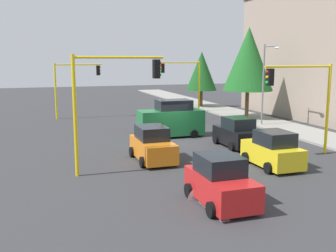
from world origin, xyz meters
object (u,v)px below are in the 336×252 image
object	(u,v)px
traffic_signal_far_left	(183,76)
car_orange	(153,145)
car_yellow	(273,151)
car_red	(221,182)
car_black	(237,133)
tree_roadside_mid	(248,59)
tree_roadside_far	(202,71)
delivery_van_green	(171,120)
traffic_signal_near_right	(110,90)
car_silver	(173,111)
street_lamp_curbside	(266,76)
traffic_signal_far_right	(75,79)
traffic_signal_near_left	(303,91)

from	to	relation	value
traffic_signal_far_left	car_orange	world-z (taller)	traffic_signal_far_left
car_yellow	car_red	world-z (taller)	same
car_red	car_black	xyz separation A→B (m)	(-9.16, 5.66, 0.00)
tree_roadside_mid	car_yellow	size ratio (longest dim) A/B	2.37
car_orange	car_black	bearing A→B (deg)	105.30
tree_roadside_far	car_orange	xyz separation A→B (m)	(22.29, -12.59, -3.46)
car_red	car_yellow	bearing A→B (deg)	128.87
delivery_van_green	traffic_signal_near_right	bearing A→B (deg)	-36.55
car_red	car_silver	size ratio (longest dim) A/B	0.95
delivery_van_green	car_yellow	size ratio (longest dim) A/B	1.30
car_yellow	tree_roadside_mid	bearing A→B (deg)	154.84
tree_roadside_far	tree_roadside_mid	size ratio (longest dim) A/B	0.76
street_lamp_curbside	car_black	bearing A→B (deg)	-44.01
traffic_signal_near_right	car_black	world-z (taller)	traffic_signal_near_right
traffic_signal_far_left	traffic_signal_far_right	bearing A→B (deg)	-90.00
street_lamp_curbside	delivery_van_green	distance (m)	9.66
traffic_signal_far_left	street_lamp_curbside	size ratio (longest dim) A/B	0.79
car_black	car_orange	bearing A→B (deg)	-74.70
traffic_signal_far_right	car_yellow	bearing A→B (deg)	21.03
traffic_signal_near_right	car_black	size ratio (longest dim) A/B	1.61
traffic_signal_near_right	car_yellow	distance (m)	9.18
traffic_signal_near_right	car_silver	xyz separation A→B (m)	(-15.18, 8.59, -3.32)
traffic_signal_far_right	street_lamp_curbside	distance (m)	18.13
traffic_signal_far_left	car_black	distance (m)	17.01
delivery_van_green	car_black	size ratio (longest dim) A/B	1.29
traffic_signal_far_right	car_silver	distance (m)	10.20
traffic_signal_near_left	tree_roadside_mid	size ratio (longest dim) A/B	0.63
delivery_van_green	car_orange	size ratio (longest dim) A/B	1.20
traffic_signal_far_left	car_silver	distance (m)	6.36
traffic_signal_near_left	car_silver	bearing A→B (deg)	-169.47
car_orange	car_silver	world-z (taller)	same
traffic_signal_far_right	car_silver	xyz separation A→B (m)	(4.82, 8.50, -2.93)
street_lamp_curbside	car_black	world-z (taller)	street_lamp_curbside
car_black	street_lamp_curbside	bearing A→B (deg)	135.99
tree_roadside_far	tree_roadside_mid	bearing A→B (deg)	2.86
traffic_signal_near_right	delivery_van_green	size ratio (longest dim) A/B	1.25
car_yellow	car_silver	xyz separation A→B (m)	(-16.80, 0.18, 0.00)
traffic_signal_far_left	delivery_van_green	bearing A→B (deg)	-24.59
traffic_signal_near_right	tree_roadside_mid	bearing A→B (deg)	131.64
delivery_van_green	traffic_signal_near_left	bearing A→B (deg)	34.40
car_yellow	car_black	world-z (taller)	same
tree_roadside_far	car_black	bearing A→B (deg)	-16.94
tree_roadside_mid	car_silver	bearing A→B (deg)	-99.35
tree_roadside_mid	car_red	xyz separation A→B (m)	(19.72, -12.42, -4.86)
car_red	car_black	distance (m)	10.77
car_silver	delivery_van_green	bearing A→B (deg)	-20.32
car_red	traffic_signal_near_left	bearing A→B (deg)	125.26
delivery_van_green	car_black	distance (m)	5.50
tree_roadside_mid	traffic_signal_near_right	bearing A→B (deg)	-48.36
car_silver	car_yellow	bearing A→B (deg)	-0.63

